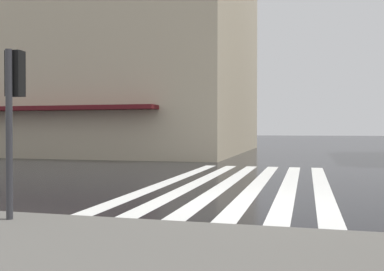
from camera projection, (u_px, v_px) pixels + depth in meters
ground_plane at (251, 204)px, 10.56m from camera, size 220.00×220.00×0.00m
zebra_crossing at (243, 183)px, 14.62m from camera, size 13.00×5.50×0.01m
haussmann_block_mid at (108, 40)px, 35.45m from camera, size 20.47×21.98×18.34m
traffic_signal_post at (13, 97)px, 8.12m from camera, size 0.44×0.30×3.11m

